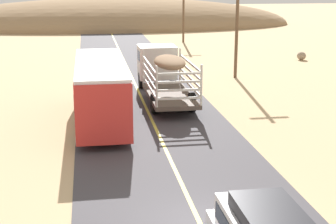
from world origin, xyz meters
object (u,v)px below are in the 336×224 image
object	(u,v)px
power_pole_far	(183,8)
boulder_near_shoulder	(301,56)
livestock_truck	(162,68)
bus	(100,90)
power_pole_mid	(237,21)

from	to	relation	value
power_pole_far	boulder_near_shoulder	world-z (taller)	power_pole_far
livestock_truck	bus	xyz separation A→B (m)	(-4.08, -5.82, -0.04)
livestock_truck	power_pole_far	size ratio (longest dim) A/B	1.35
livestock_truck	power_pole_mid	size ratio (longest dim) A/B	1.22
bus	power_pole_far	world-z (taller)	power_pole_far
livestock_truck	power_pole_far	world-z (taller)	power_pole_far
bus	boulder_near_shoulder	world-z (taller)	bus
bus	boulder_near_shoulder	xyz separation A→B (m)	(18.81, 17.84, -1.38)
power_pole_far	boulder_near_shoulder	bearing A→B (deg)	-59.52
livestock_truck	bus	size ratio (longest dim) A/B	0.97
bus	power_pole_mid	distance (m)	15.15
livestock_truck	boulder_near_shoulder	xyz separation A→B (m)	(14.73, 12.02, -1.42)
power_pole_mid	power_pole_far	world-z (taller)	power_pole_mid
boulder_near_shoulder	power_pole_mid	bearing A→B (deg)	-139.46
bus	power_pole_far	size ratio (longest dim) A/B	1.39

